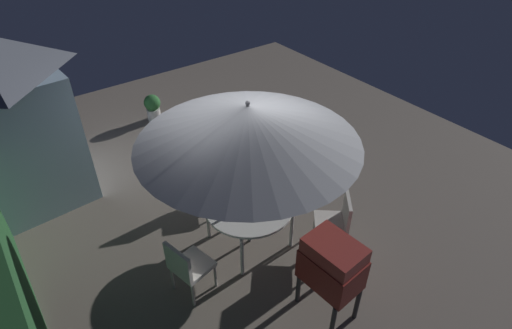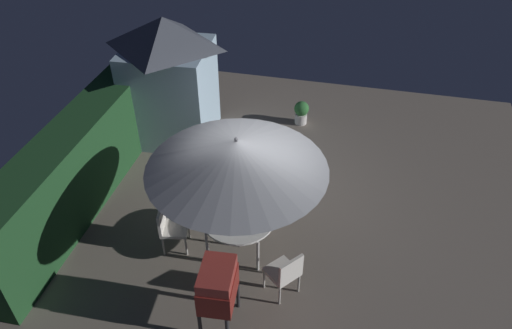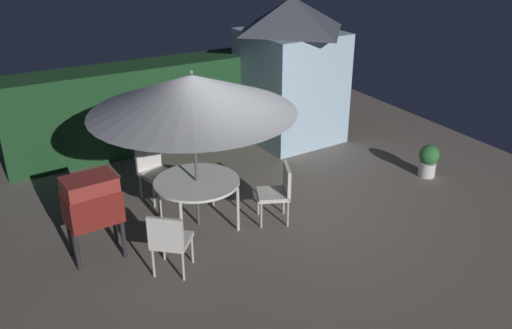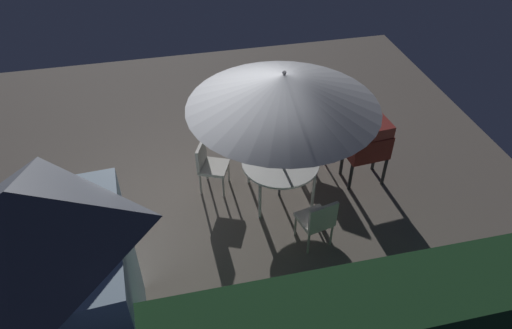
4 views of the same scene
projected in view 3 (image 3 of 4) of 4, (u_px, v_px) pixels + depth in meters
The scene contains 10 objects.
ground_plane at pixel (259, 214), 8.62m from camera, with size 11.00×11.00×0.00m, color #6B6056.
hedge_backdrop at pixel (173, 102), 11.04m from camera, with size 6.56×0.85×1.69m.
garden_shed at pixel (291, 69), 11.02m from camera, with size 1.89×2.00×2.86m.
patio_table at pixel (197, 184), 8.07m from camera, with size 1.27×1.27×0.74m.
patio_umbrella at pixel (192, 94), 7.49m from camera, with size 2.90×2.90×2.39m.
bbq_grill at pixel (92, 202), 7.24m from camera, with size 0.74×0.56×1.20m.
chair_near_shed at pixel (169, 239), 7.00m from camera, with size 0.65×0.65×0.90m.
chair_far_side at pixel (279, 190), 8.25m from camera, with size 0.61×0.61×0.90m.
chair_toward_hedge at pixel (153, 168), 8.95m from camera, with size 0.55×0.55×0.90m.
potted_plant_by_shed at pixel (428, 160), 9.75m from camera, with size 0.36×0.36×0.59m.
Camera 3 is at (-3.71, -6.52, 4.32)m, focal length 38.55 mm.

